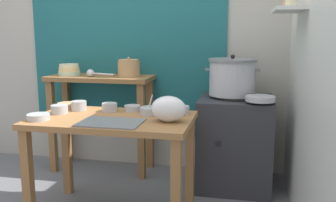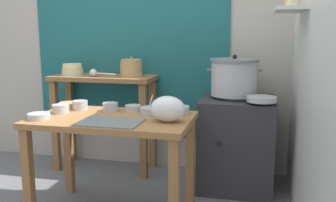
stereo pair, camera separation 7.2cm
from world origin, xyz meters
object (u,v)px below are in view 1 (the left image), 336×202
prep_bowl_7 (38,117)px  stove_block (235,142)px  bowl_stack_enamel (69,70)px  ladle (92,73)px  clay_pot (129,68)px  prep_bowl_0 (59,109)px  prep_bowl_3 (79,105)px  serving_tray (111,123)px  prep_bowl_4 (152,110)px  steamer_pot (232,77)px  wide_pan (260,99)px  prep_bowl_6 (132,108)px  prep_bowl_1 (109,107)px  prep_bowl_2 (180,110)px  back_shelf_table (101,99)px  prep_table (113,133)px  prep_bowl_5 (67,105)px  plastic_bag (168,109)px

prep_bowl_7 → stove_block: bearing=35.2°
stove_block → bowl_stack_enamel: (-1.54, 0.11, 0.57)m
stove_block → ladle: bearing=178.5°
clay_pot → prep_bowl_0: size_ratio=1.65×
clay_pot → ladle: clay_pot is taller
prep_bowl_3 → clay_pot: bearing=75.1°
serving_tray → prep_bowl_0: prep_bowl_0 is taller
stove_block → prep_bowl_4: 0.89m
steamer_pot → wide_pan: bearing=-46.2°
prep_bowl_6 → prep_bowl_7: 0.66m
prep_bowl_0 → prep_bowl_7: 0.22m
prep_bowl_1 → prep_bowl_2: prep_bowl_1 is taller
ladle → prep_bowl_0: bearing=-85.6°
prep_bowl_6 → prep_bowl_7: (-0.53, -0.40, -0.00)m
stove_block → prep_bowl_2: 0.74m
prep_bowl_1 → prep_bowl_0: bearing=-155.2°
stove_block → prep_bowl_3: bearing=-154.6°
back_shelf_table → prep_bowl_7: bearing=-91.7°
stove_block → serving_tray: stove_block is taller
clay_pot → prep_table: bearing=-80.1°
prep_bowl_5 → prep_bowl_0: bearing=-77.8°
wide_pan → prep_bowl_5: size_ratio=1.58×
bowl_stack_enamel → prep_bowl_4: (0.96, -0.68, -0.20)m
prep_bowl_2 → prep_bowl_0: bearing=-169.2°
prep_bowl_2 → clay_pot: bearing=132.1°
ladle → prep_bowl_1: size_ratio=2.47×
clay_pot → stove_block: bearing=-7.7°
prep_bowl_1 → prep_bowl_5: prep_bowl_1 is taller
back_shelf_table → ladle: size_ratio=3.44×
plastic_bag → prep_bowl_3: 0.77m
prep_table → prep_bowl_3: bearing=152.3°
clay_pot → prep_bowl_0: clay_pot is taller
prep_table → prep_bowl_1: bearing=117.2°
stove_block → prep_bowl_0: size_ratio=6.49×
prep_bowl_6 → prep_bowl_7: bearing=-142.9°
prep_bowl_0 → prep_bowl_1: 0.35m
prep_bowl_1 → prep_bowl_3: bearing=-178.0°
prep_table → steamer_pot: bearing=43.4°
prep_bowl_7 → prep_bowl_5: bearing=90.1°
prep_bowl_5 → prep_bowl_6: 0.53m
prep_table → prep_bowl_1: size_ratio=9.74×
stove_block → prep_bowl_7: stove_block is taller
bowl_stack_enamel → prep_bowl_6: size_ratio=1.69×
back_shelf_table → prep_bowl_6: size_ratio=8.15×
prep_bowl_6 → prep_bowl_2: bearing=-3.9°
prep_bowl_5 → steamer_pot: bearing=22.4°
wide_pan → prep_bowl_6: size_ratio=1.90×
steamer_pot → prep_bowl_4: size_ratio=2.60×
prep_table → prep_bowl_2: (0.44, 0.20, 0.14)m
clay_pot → prep_bowl_2: 0.91m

